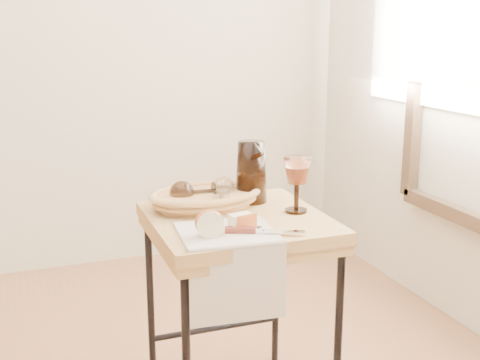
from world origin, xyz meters
name	(u,v)px	position (x,y,z in m)	size (l,w,h in m)	color
side_table	(238,316)	(0.69, 0.30, 0.34)	(0.53, 0.53, 0.67)	brown
tea_towel	(227,232)	(0.61, 0.16, 0.68)	(0.27, 0.24, 0.01)	beige
bread_basket	(206,199)	(0.63, 0.42, 0.70)	(0.33, 0.23, 0.05)	#AF723E
goblet_lying_a	(196,192)	(0.60, 0.44, 0.72)	(0.13, 0.08, 0.08)	#473222
goblet_lying_b	(222,192)	(0.68, 0.40, 0.72)	(0.13, 0.08, 0.08)	white
pitcher	(251,172)	(0.79, 0.44, 0.77)	(0.15, 0.23, 0.24)	black
wine_goblet	(297,184)	(0.88, 0.28, 0.76)	(0.09, 0.09, 0.18)	white
apple_half	(209,223)	(0.55, 0.14, 0.72)	(0.08, 0.04, 0.07)	#B1040A
apple_wedge	(241,221)	(0.65, 0.16, 0.70)	(0.07, 0.04, 0.04)	#FFF5C5
table_knife	(262,230)	(0.69, 0.11, 0.69)	(0.22, 0.02, 0.02)	silver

